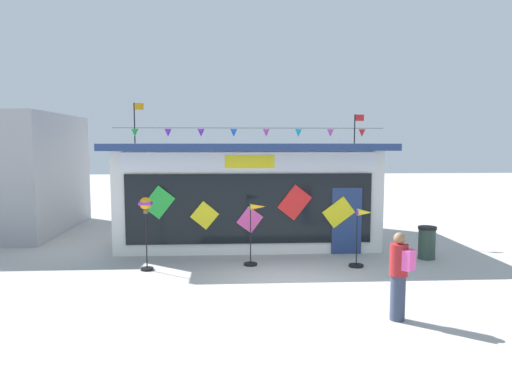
% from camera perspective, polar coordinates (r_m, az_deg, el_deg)
% --- Properties ---
extents(ground_plane, '(80.00, 80.00, 0.00)m').
position_cam_1_polar(ground_plane, '(11.50, 3.91, -10.99)').
color(ground_plane, '#ADAAA5').
extents(kite_shop_building, '(8.49, 5.96, 4.68)m').
position_cam_1_polar(kite_shop_building, '(16.63, -1.15, 0.17)').
color(kite_shop_building, silver).
rests_on(kite_shop_building, ground_plane).
extents(wind_spinner_far_left, '(0.34, 0.34, 1.93)m').
position_cam_1_polar(wind_spinner_far_left, '(12.77, -13.00, -2.54)').
color(wind_spinner_far_left, black).
rests_on(wind_spinner_far_left, ground_plane).
extents(wind_spinner_left, '(0.62, 0.37, 1.69)m').
position_cam_1_polar(wind_spinner_left, '(13.03, -0.17, -4.63)').
color(wind_spinner_left, black).
rests_on(wind_spinner_left, ground_plane).
extents(wind_spinner_center_left, '(0.61, 0.40, 1.58)m').
position_cam_1_polar(wind_spinner_center_left, '(13.19, 12.41, -4.75)').
color(wind_spinner_center_left, black).
rests_on(wind_spinner_center_left, ground_plane).
extents(person_mid_plaza, '(0.46, 0.46, 1.68)m').
position_cam_1_polar(person_mid_plaza, '(9.47, 16.72, -9.36)').
color(person_mid_plaza, '#333D56').
rests_on(person_mid_plaza, ground_plane).
extents(trash_bin, '(0.52, 0.52, 0.94)m').
position_cam_1_polar(trash_bin, '(14.69, 19.70, -5.69)').
color(trash_bin, '#2D4238').
rests_on(trash_bin, ground_plane).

